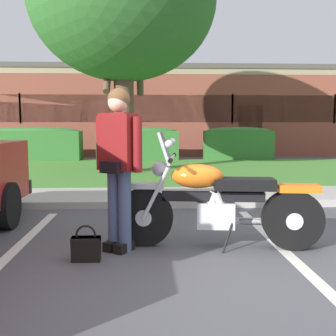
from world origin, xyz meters
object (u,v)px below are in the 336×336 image
object	(u,v)px
hedge_left	(35,143)
hedge_center_right	(238,143)
motorcycle	(225,203)
handbag	(86,247)
brick_building	(132,114)
hedge_center_left	(138,143)
rider_person	(119,157)
shade_tree	(123,2)

from	to	relation	value
hedge_left	hedge_center_right	bearing A→B (deg)	0.00
motorcycle	hedge_left	world-z (taller)	motorcycle
handbag	hedge_left	size ratio (longest dim) A/B	0.11
handbag	brick_building	bearing A→B (deg)	90.68
hedge_center_left	hedge_center_right	size ratio (longest dim) A/B	1.18
rider_person	hedge_center_left	world-z (taller)	rider_person
hedge_center_left	brick_building	world-z (taller)	brick_building
handbag	shade_tree	bearing A→B (deg)	90.19
hedge_center_left	handbag	bearing A→B (deg)	-91.23
hedge_center_left	brick_building	size ratio (longest dim) A/B	0.12
rider_person	hedge_center_left	distance (m)	10.55
shade_tree	brick_building	bearing A→B (deg)	91.01
brick_building	shade_tree	bearing A→B (deg)	-88.99
motorcycle	handbag	world-z (taller)	motorcycle
shade_tree	hedge_center_left	xyz separation A→B (m)	(0.26, 3.91, -3.83)
shade_tree	motorcycle	bearing A→B (deg)	-77.50
rider_person	hedge_left	xyz separation A→B (m)	(-3.76, 10.55, -0.34)
rider_person	handbag	bearing A→B (deg)	-132.90
motorcycle	hedge_center_right	xyz separation A→B (m)	(2.49, 10.50, 0.16)
motorcycle	shade_tree	distance (m)	7.84
rider_person	shade_tree	size ratio (longest dim) A/B	0.26
motorcycle	hedge_left	size ratio (longest dim) A/B	0.68
motorcycle	hedge_center_right	world-z (taller)	motorcycle
hedge_center_right	motorcycle	bearing A→B (deg)	-103.34
brick_building	hedge_left	bearing A→B (deg)	-116.31
rider_person	hedge_center_right	world-z (taller)	rider_person
motorcycle	handbag	xyz separation A→B (m)	(-1.44, -0.38, -0.34)
rider_person	shade_tree	world-z (taller)	shade_tree
hedge_left	hedge_center_right	distance (m)	7.39
shade_tree	hedge_center_left	distance (m)	5.48
hedge_center_right	rider_person	bearing A→B (deg)	-108.96
hedge_center_left	hedge_left	bearing A→B (deg)	180.00
motorcycle	hedge_center_left	world-z (taller)	motorcycle
motorcycle	handbag	distance (m)	1.52
motorcycle	hedge_center_right	bearing A→B (deg)	76.66
handbag	hedge_center_right	xyz separation A→B (m)	(3.93, 10.87, 0.51)
rider_person	hedge_center_left	size ratio (longest dim) A/B	0.58
hedge_center_right	shade_tree	bearing A→B (deg)	-135.28
motorcycle	hedge_center_right	distance (m)	10.79
hedge_left	shade_tree	bearing A→B (deg)	-48.71
hedge_center_left	motorcycle	bearing A→B (deg)	-83.46
hedge_center_right	brick_building	distance (m)	7.86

